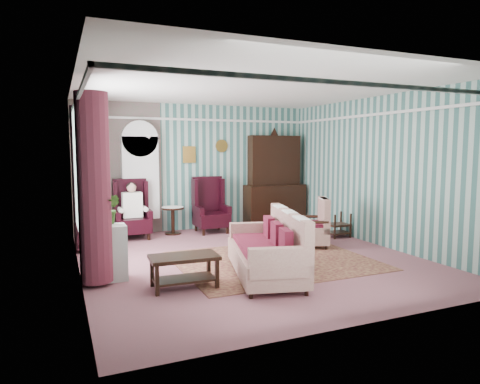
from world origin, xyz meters
name	(u,v)px	position (x,y,z in m)	size (l,w,h in m)	color
floor	(250,259)	(0.00, 0.00, 0.00)	(6.00, 6.00, 0.00)	#905459
room_shell	(212,142)	(-0.62, 0.18, 2.01)	(5.53, 6.02, 2.91)	#35605B
bookcase	(140,184)	(-1.35, 2.84, 1.12)	(0.80, 0.28, 2.24)	white
dresser_hutch	(275,177)	(1.90, 2.72, 1.18)	(1.50, 0.56, 2.36)	black
wingback_left	(132,209)	(-1.60, 2.45, 0.62)	(0.76, 0.80, 1.25)	black
wingback_right	(211,205)	(0.15, 2.45, 0.62)	(0.76, 0.80, 1.25)	black
seated_woman	(132,211)	(-1.60, 2.45, 0.59)	(0.44, 0.40, 1.18)	white
round_side_table	(173,221)	(-0.70, 2.60, 0.30)	(0.50, 0.50, 0.60)	black
nest_table	(338,225)	(2.47, 0.90, 0.27)	(0.45, 0.38, 0.54)	black
plant_stand	(107,253)	(-2.40, -0.30, 0.40)	(0.55, 0.35, 0.80)	silver
rug	(274,261)	(0.30, -0.30, 0.01)	(3.20, 2.60, 0.01)	#55211C
sofa	(265,243)	(-0.23, -1.04, 0.51)	(1.97, 1.08, 1.02)	beige
floral_armchair	(309,221)	(1.41, 0.39, 0.51)	(0.78, 0.89, 1.01)	beige
coffee_table	(184,271)	(-1.46, -1.04, 0.22)	(0.92, 0.50, 0.45)	black
potted_plant_a	(103,213)	(-2.45, -0.44, 1.01)	(0.38, 0.33, 0.42)	#19521B
potted_plant_b	(111,209)	(-2.31, -0.18, 1.02)	(0.24, 0.19, 0.43)	#20561A
potted_plant_c	(98,212)	(-2.49, -0.22, 0.99)	(0.21, 0.21, 0.38)	#1C4E18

